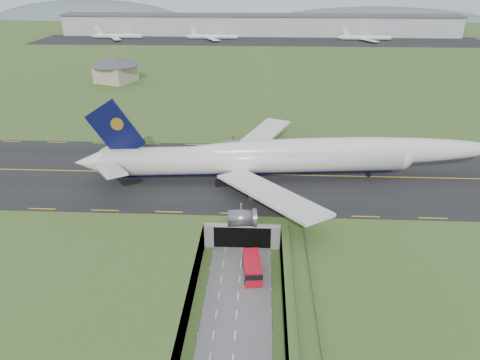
{
  "coord_description": "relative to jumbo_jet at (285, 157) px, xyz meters",
  "views": [
    {
      "loc": [
        3.72,
        -75.89,
        54.26
      ],
      "look_at": [
        -1.06,
        20.0,
        10.43
      ],
      "focal_mm": 35.0,
      "sensor_mm": 36.0,
      "label": 1
    }
  ],
  "objects": [
    {
      "name": "shuttle_tram",
      "position": [
        -7.06,
        -32.24,
        -9.95
      ],
      "size": [
        4.2,
        8.94,
        3.49
      ],
      "rotation": [
        0.0,
        0.0,
        0.11
      ],
      "color": "red",
      "rests_on": "ground"
    },
    {
      "name": "distant_hills",
      "position": [
        55.01,
        399.21,
        -15.85
      ],
      "size": [
        700.0,
        91.0,
        60.0
      ],
      "color": "#51615B",
      "rests_on": "ground"
    },
    {
      "name": "trench_road",
      "position": [
        -9.37,
        -38.29,
        -11.75
      ],
      "size": [
        12.0,
        75.0,
        0.2
      ],
      "primitive_type": "cube",
      "color": "slate",
      "rests_on": "ground"
    },
    {
      "name": "jumbo_jet",
      "position": [
        0.0,
        0.0,
        0.0
      ],
      "size": [
        104.72,
        65.2,
        21.67
      ],
      "rotation": [
        0.0,
        0.0,
        0.1
      ],
      "color": "silver",
      "rests_on": "ground"
    },
    {
      "name": "cargo_terminal",
      "position": [
        -9.56,
        268.63,
        2.1
      ],
      "size": [
        320.0,
        67.0,
        15.6
      ],
      "color": "#B2B2B2",
      "rests_on": "ground"
    },
    {
      "name": "guideway",
      "position": [
        1.63,
        -49.9,
        -6.53
      ],
      "size": [
        3.0,
        53.0,
        7.05
      ],
      "color": "#A8A8A3",
      "rests_on": "ground"
    },
    {
      "name": "tunnel_portal",
      "position": [
        -9.37,
        -14.07,
        -8.52
      ],
      "size": [
        17.0,
        22.3,
        6.0
      ],
      "color": "gray",
      "rests_on": "ground"
    },
    {
      "name": "airfield_deck",
      "position": [
        -9.37,
        -30.79,
        -8.85
      ],
      "size": [
        800.0,
        800.0,
        6.0
      ],
      "primitive_type": "cube",
      "color": "gray",
      "rests_on": "ground"
    },
    {
      "name": "ground",
      "position": [
        -9.37,
        -30.79,
        -11.85
      ],
      "size": [
        900.0,
        900.0,
        0.0
      ],
      "primitive_type": "plane",
      "color": "#425B24",
      "rests_on": "ground"
    },
    {
      "name": "service_building",
      "position": [
        -73.08,
        104.54,
        1.09
      ],
      "size": [
        27.96,
        27.96,
        11.72
      ],
      "rotation": [
        0.0,
        0.0,
        -0.38
      ],
      "color": "tan",
      "rests_on": "ground"
    },
    {
      "name": "taxiway",
      "position": [
        -9.37,
        2.21,
        -5.76
      ],
      "size": [
        800.0,
        44.0,
        0.18
      ],
      "primitive_type": "cube",
      "color": "black",
      "rests_on": "airfield_deck"
    }
  ]
}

